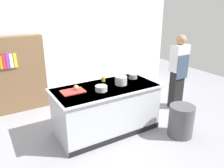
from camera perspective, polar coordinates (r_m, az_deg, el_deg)
ground_plane at (r=4.52m, az=-1.44°, el=-11.49°), size 10.00×10.00×0.00m
back_wall at (r=5.84m, az=-12.01°, el=11.15°), size 6.40×0.12×3.00m
counter_island at (r=4.30m, az=-1.49°, el=-6.21°), size 1.98×0.98×0.90m
cutting_board at (r=3.96m, az=-9.97°, el=-1.88°), size 0.40×0.28×0.02m
onion at (r=3.97m, az=-9.13°, el=-0.87°), size 0.09×0.09×0.09m
stock_pot at (r=4.22m, az=2.31°, el=0.90°), size 0.29×0.23×0.16m
sauce_pan at (r=4.59m, az=5.38°, el=1.99°), size 0.24×0.17×0.10m
mixing_bowl at (r=3.93m, az=-2.76°, el=-1.13°), size 0.21×0.21×0.10m
juice_cup at (r=4.40m, az=-2.24°, el=1.26°), size 0.07×0.07×0.10m
trash_bin at (r=4.40m, az=17.21°, el=-8.96°), size 0.46×0.46×0.60m
person_chef at (r=5.31m, az=16.55°, el=3.35°), size 0.38×0.25×1.72m
bookshelf at (r=5.42m, az=-22.49°, el=2.30°), size 1.10×0.31×1.70m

